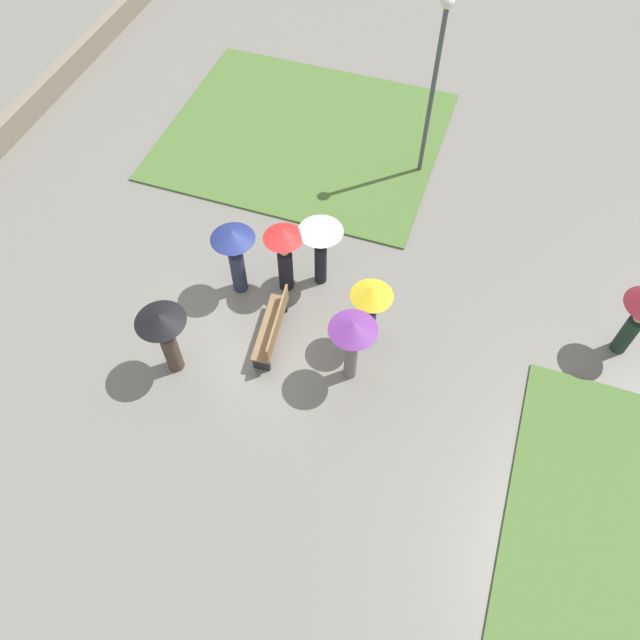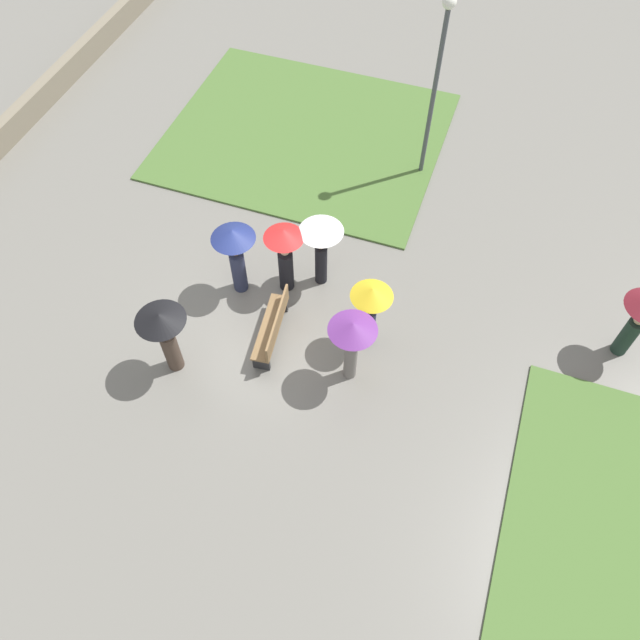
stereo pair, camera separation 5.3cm
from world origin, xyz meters
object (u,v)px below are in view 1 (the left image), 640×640
Objects in this scene: crowd_person_purple at (352,337)px; crowd_person_yellow at (371,304)px; crowd_person_navy at (234,249)px; crowd_person_white at (321,237)px; park_bench at (273,327)px; crowd_person_red at (284,249)px; lamp_post at (436,70)px; crowd_person_black at (165,332)px.

crowd_person_purple reaches higher than crowd_person_yellow.
crowd_person_purple is 1.01× the size of crowd_person_yellow.
crowd_person_navy is 1.95m from crowd_person_white.
crowd_person_yellow is (-0.64, 2.01, 0.93)m from park_bench.
crowd_person_white is at bearing 146.98° from crowd_person_red.
crowd_person_black is at bearing -24.21° from lamp_post.
lamp_post reaches higher than park_bench.
crowd_person_yellow is 0.96× the size of crowd_person_white.
crowd_person_yellow is at bearing 100.45° from park_bench.
park_bench is at bearing 35.12° from crowd_person_red.
crowd_person_white reaches higher than park_bench.
crowd_person_black is at bearing -2.78° from crowd_person_red.
crowd_person_yellow is 2.45m from crowd_person_red.
park_bench is 0.38× the size of lamp_post.
crowd_person_white is (-0.86, 1.75, 0.12)m from crowd_person_navy.
lamp_post is 2.47× the size of crowd_person_white.
park_bench is 0.93× the size of crowd_person_white.
crowd_person_navy is 1.11m from crowd_person_red.
park_bench is 2.31m from crowd_person_yellow.
crowd_person_white is (-1.32, -1.57, 0.13)m from crowd_person_yellow.
crowd_person_navy is at bearing -67.08° from crowd_person_yellow.
crowd_person_navy is (-1.11, -1.31, 0.94)m from park_bench.
crowd_person_white is at bearing 52.01° from crowd_person_purple.
crowd_person_navy reaches higher than crowd_person_purple.
crowd_person_navy reaches higher than crowd_person_black.
lamp_post is at bearing 20.42° from crowd_person_purple.
park_bench is 0.95× the size of crowd_person_red.
crowd_person_red reaches higher than park_bench.
crowd_person_white is at bearing 7.60° from crowd_person_navy.
crowd_person_red is (-0.88, -2.29, -0.07)m from crowd_person_yellow.
crowd_person_navy reaches higher than crowd_person_red.
park_bench is 1.77m from crowd_person_red.
park_bench is 2.41m from crowd_person_black.
lamp_post is 2.57× the size of crowd_person_yellow.
crowd_person_red is at bearing -22.14° from lamp_post.
crowd_person_yellow reaches higher than park_bench.
crowd_person_red is (-0.41, 1.03, -0.07)m from crowd_person_navy.
lamp_post is 5.06m from crowd_person_white.
park_bench is at bearing 99.86° from crowd_person_purple.
crowd_person_black is at bearing -31.09° from crowd_person_yellow.
crowd_person_purple is 0.97× the size of crowd_person_navy.
crowd_person_yellow is at bearing -26.53° from crowd_person_navy.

